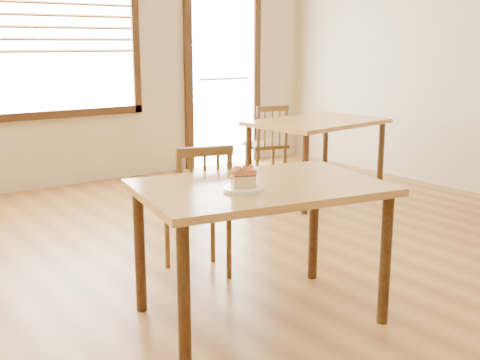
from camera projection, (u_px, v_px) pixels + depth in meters
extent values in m
plane|color=olive|center=(291.00, 340.00, 3.05)|extent=(8.00, 8.00, 0.00)
plane|color=#C1B28D|center=(28.00, 40.00, 5.88)|extent=(7.00, 0.00, 7.00)
cube|color=white|center=(57.00, 20.00, 5.99)|extent=(1.60, 0.02, 1.80)
cube|color=#402811|center=(64.00, 114.00, 6.19)|extent=(1.76, 0.06, 0.08)
cube|color=#402811|center=(134.00, 21.00, 6.46)|extent=(0.08, 0.06, 1.96)
cube|color=brown|center=(57.00, 3.00, 5.92)|extent=(1.56, 0.05, 0.03)
cube|color=brown|center=(58.00, 15.00, 5.95)|extent=(1.56, 0.05, 0.03)
cube|color=brown|center=(59.00, 27.00, 5.97)|extent=(1.56, 0.05, 0.03)
cube|color=brown|center=(60.00, 39.00, 6.00)|extent=(1.56, 0.05, 0.03)
cube|color=brown|center=(61.00, 51.00, 6.03)|extent=(1.56, 0.05, 0.03)
cube|color=white|center=(223.00, 75.00, 7.27)|extent=(0.90, 0.02, 2.20)
cube|color=#402811|center=(188.00, 76.00, 6.97)|extent=(0.09, 0.06, 2.20)
cube|color=#402811|center=(256.00, 73.00, 7.54)|extent=(0.09, 0.06, 2.20)
cylinder|color=#B2B2B7|center=(224.00, 79.00, 7.26)|extent=(0.72, 0.03, 0.03)
cube|color=#BB8648|center=(260.00, 188.00, 3.15)|extent=(1.40, 1.06, 0.04)
cylinder|color=#402811|center=(184.00, 298.00, 2.69)|extent=(0.06, 0.06, 0.71)
cylinder|color=#402811|center=(385.00, 260.00, 3.16)|extent=(0.06, 0.06, 0.71)
cylinder|color=#402811|center=(140.00, 250.00, 3.31)|extent=(0.06, 0.06, 0.71)
cylinder|color=#402811|center=(314.00, 225.00, 3.78)|extent=(0.06, 0.06, 0.71)
cube|color=brown|center=(197.00, 210.00, 3.85)|extent=(0.48, 0.48, 0.04)
cylinder|color=brown|center=(213.00, 235.00, 4.10)|extent=(0.03, 0.03, 0.40)
cylinder|color=brown|center=(167.00, 240.00, 3.99)|extent=(0.03, 0.03, 0.40)
cylinder|color=brown|center=(229.00, 249.00, 3.81)|extent=(0.03, 0.03, 0.40)
cylinder|color=brown|center=(180.00, 256.00, 3.70)|extent=(0.03, 0.03, 0.40)
cylinder|color=brown|center=(230.00, 181.00, 3.69)|extent=(0.03, 0.03, 0.43)
cylinder|color=brown|center=(180.00, 186.00, 3.58)|extent=(0.03, 0.03, 0.43)
cube|color=brown|center=(205.00, 151.00, 3.59)|extent=(0.36, 0.13, 0.06)
cylinder|color=brown|center=(218.00, 184.00, 3.67)|extent=(0.02, 0.02, 0.38)
cylinder|color=brown|center=(205.00, 185.00, 3.64)|extent=(0.02, 0.02, 0.38)
cylinder|color=brown|center=(192.00, 186.00, 3.61)|extent=(0.02, 0.02, 0.38)
cube|color=#BB8648|center=(317.00, 122.00, 5.77)|extent=(1.37, 1.00, 0.04)
cylinder|color=#402811|center=(305.00, 174.00, 5.22)|extent=(0.06, 0.06, 0.71)
cylinder|color=#402811|center=(381.00, 158.00, 5.97)|extent=(0.06, 0.06, 0.71)
cylinder|color=#402811|center=(249.00, 163.00, 5.73)|extent=(0.06, 0.06, 0.71)
cylinder|color=#402811|center=(325.00, 149.00, 6.48)|extent=(0.06, 0.06, 0.71)
cube|color=brown|center=(266.00, 145.00, 6.39)|extent=(0.48, 0.48, 0.04)
cylinder|color=brown|center=(273.00, 162.00, 6.63)|extent=(0.03, 0.03, 0.40)
cylinder|color=brown|center=(247.00, 164.00, 6.53)|extent=(0.03, 0.03, 0.40)
cylinder|color=brown|center=(285.00, 167.00, 6.35)|extent=(0.03, 0.03, 0.40)
cylinder|color=brown|center=(257.00, 170.00, 6.24)|extent=(0.03, 0.03, 0.40)
cylinder|color=brown|center=(286.00, 127.00, 6.23)|extent=(0.03, 0.03, 0.42)
cylinder|color=brown|center=(258.00, 128.00, 6.13)|extent=(0.03, 0.03, 0.42)
cube|color=brown|center=(273.00, 109.00, 6.14)|extent=(0.35, 0.13, 0.06)
cylinder|color=brown|center=(280.00, 128.00, 6.21)|extent=(0.02, 0.02, 0.37)
cylinder|color=brown|center=(272.00, 128.00, 6.18)|extent=(0.02, 0.02, 0.37)
cylinder|color=brown|center=(265.00, 129.00, 6.15)|extent=(0.02, 0.02, 0.37)
cylinder|color=white|center=(244.00, 189.00, 3.01)|extent=(0.21, 0.21, 0.02)
cylinder|color=white|center=(244.00, 190.00, 3.01)|extent=(0.14, 0.14, 0.01)
cube|color=#ECCF85|center=(244.00, 181.00, 3.00)|extent=(0.14, 0.12, 0.06)
cube|color=#3F1224|center=(244.00, 175.00, 2.99)|extent=(0.13, 0.12, 0.01)
cube|color=#C4723D|center=(244.00, 171.00, 2.99)|extent=(0.14, 0.12, 0.03)
sphere|color=#C4723D|center=(249.00, 169.00, 2.96)|extent=(0.02, 0.02, 0.02)
sphere|color=#C4723D|center=(240.00, 167.00, 3.00)|extent=(0.02, 0.02, 0.02)
sphere|color=#C4723D|center=(239.00, 168.00, 2.99)|extent=(0.02, 0.02, 0.02)
sphere|color=#C4723D|center=(245.00, 169.00, 2.97)|extent=(0.01, 0.01, 0.01)
sphere|color=#C4723D|center=(245.00, 167.00, 3.01)|extent=(0.01, 0.01, 0.01)
sphere|color=#C4723D|center=(248.00, 168.00, 3.00)|extent=(0.01, 0.01, 0.01)
sphere|color=#C4723D|center=(237.00, 169.00, 2.97)|extent=(0.02, 0.02, 0.02)
sphere|color=#C4723D|center=(234.00, 168.00, 2.99)|extent=(0.02, 0.02, 0.02)
sphere|color=#C4723D|center=(248.00, 168.00, 2.97)|extent=(0.02, 0.02, 0.02)
sphere|color=#C4723D|center=(239.00, 168.00, 2.98)|extent=(0.01, 0.01, 0.01)
sphere|color=#C4723D|center=(237.00, 170.00, 2.94)|extent=(0.02, 0.02, 0.02)
sphere|color=#C4723D|center=(252.00, 169.00, 2.97)|extent=(0.02, 0.02, 0.02)
sphere|color=#C4723D|center=(236.00, 170.00, 2.94)|extent=(0.02, 0.02, 0.02)
sphere|color=#C4723D|center=(234.00, 168.00, 3.00)|extent=(0.01, 0.01, 0.01)
sphere|color=#C4723D|center=(232.00, 176.00, 2.96)|extent=(0.01, 0.01, 0.01)
sphere|color=#C4723D|center=(231.00, 179.00, 2.98)|extent=(0.02, 0.02, 0.02)
sphere|color=#C4723D|center=(231.00, 179.00, 2.98)|extent=(0.01, 0.01, 0.01)
sphere|color=#C4723D|center=(233.00, 178.00, 2.96)|extent=(0.02, 0.02, 0.02)
sphere|color=#C4723D|center=(231.00, 171.00, 2.99)|extent=(0.01, 0.01, 0.01)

